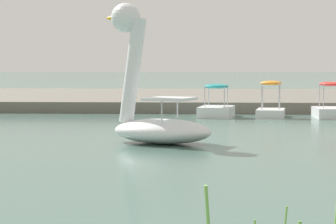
{
  "coord_description": "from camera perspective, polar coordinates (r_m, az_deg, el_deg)",
  "views": [
    {
      "loc": [
        0.81,
        -4.07,
        2.28
      ],
      "look_at": [
        -0.36,
        17.55,
        0.79
      ],
      "focal_mm": 73.69,
      "sensor_mm": 36.0,
      "label": 1
    }
  ],
  "objects": [
    {
      "name": "shore_bank_far",
      "position": [
        41.07,
        1.95,
        1.13
      ],
      "size": [
        130.58,
        18.32,
        0.52
      ],
      "primitive_type": "cube",
      "color": "#6B665B",
      "rests_on": "ground_plane"
    },
    {
      "name": "swan_boat",
      "position": [
        19.96,
        -1.22,
        0.46
      ],
      "size": [
        3.51,
        2.67,
        4.08
      ],
      "color": "white",
      "rests_on": "ground_plane"
    },
    {
      "name": "pedal_boat_orange",
      "position": [
        30.14,
        8.49,
        0.34
      ],
      "size": [
        1.44,
        2.07,
        1.58
      ],
      "color": "white",
      "rests_on": "ground_plane"
    },
    {
      "name": "pedal_boat_red",
      "position": [
        30.34,
        13.31,
        0.34
      ],
      "size": [
        1.34,
        2.11,
        1.55
      ],
      "color": "white",
      "rests_on": "ground_plane"
    },
    {
      "name": "pedal_boat_teal",
      "position": [
        30.04,
        4.01,
        0.39
      ],
      "size": [
        1.7,
        2.32,
        1.44
      ],
      "color": "white",
      "rests_on": "ground_plane"
    }
  ]
}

